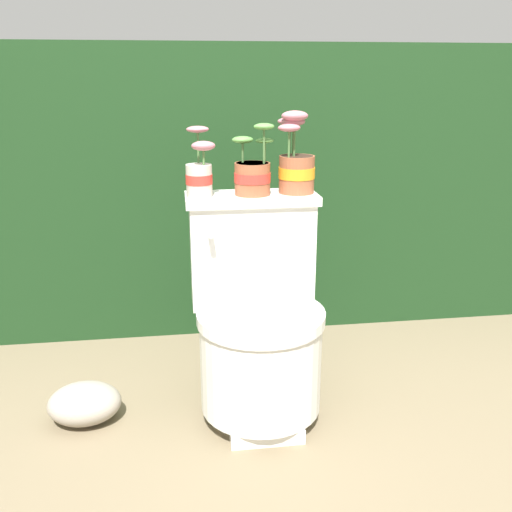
% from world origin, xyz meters
% --- Properties ---
extents(ground_plane, '(12.00, 12.00, 0.00)m').
position_xyz_m(ground_plane, '(0.00, 0.00, 0.00)').
color(ground_plane, '#75664C').
extents(hedge_backdrop, '(3.40, 0.89, 1.22)m').
position_xyz_m(hedge_backdrop, '(0.00, 1.12, 0.61)').
color(hedge_backdrop, '#193819').
rests_on(hedge_backdrop, ground).
extents(toilet, '(0.44, 0.51, 0.72)m').
position_xyz_m(toilet, '(-0.05, 0.07, 0.31)').
color(toilet, white).
rests_on(toilet, ground).
extents(potted_plant_left, '(0.10, 0.10, 0.23)m').
position_xyz_m(potted_plant_left, '(-0.23, 0.20, 0.80)').
color(potted_plant_left, beige).
rests_on(potted_plant_left, toilet).
extents(potted_plant_midleft, '(0.14, 0.12, 0.24)m').
position_xyz_m(potted_plant_midleft, '(-0.05, 0.21, 0.79)').
color(potted_plant_midleft, '#9E5638').
rests_on(potted_plant_midleft, toilet).
extents(potted_plant_middle, '(0.13, 0.12, 0.27)m').
position_xyz_m(potted_plant_middle, '(0.10, 0.22, 0.82)').
color(potted_plant_middle, '#9E5638').
rests_on(potted_plant_middle, toilet).
extents(garden_stone, '(0.24, 0.19, 0.13)m').
position_xyz_m(garden_stone, '(-0.63, 0.06, 0.07)').
color(garden_stone, '#9E9384').
rests_on(garden_stone, ground).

